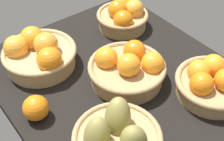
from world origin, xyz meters
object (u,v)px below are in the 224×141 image
object	(u,v)px
basket_far_left	(123,16)
loose_orange_front_gap	(36,108)
basket_near_right_pears	(117,140)
basket_near_left	(39,53)
basket_center	(128,68)
basket_far_right	(214,82)

from	to	relation	value
basket_far_left	loose_orange_front_gap	xyz separation A→B (cm)	(20.56, -48.63, -1.11)
basket_near_right_pears	loose_orange_front_gap	size ratio (longest dim) A/B	3.10
basket_near_left	loose_orange_front_gap	size ratio (longest dim) A/B	3.29
basket_near_left	basket_center	bearing A→B (deg)	39.60
basket_center	loose_orange_front_gap	bearing A→B (deg)	-96.73
basket_near_left	basket_center	size ratio (longest dim) A/B	1.00
basket_near_left	basket_far_left	size ratio (longest dim) A/B	1.24
basket_far_left	basket_far_right	bearing A→B (deg)	-1.40
basket_near_left	loose_orange_front_gap	xyz separation A→B (cm)	(19.67, -11.57, -1.41)
basket_near_right_pears	loose_orange_front_gap	bearing A→B (deg)	-155.01
basket_near_left	loose_orange_front_gap	distance (cm)	22.86
basket_far_right	basket_near_right_pears	distance (cm)	36.68
basket_center	basket_near_right_pears	xyz separation A→B (cm)	(19.68, -19.98, 0.23)
basket_far_right	basket_near_right_pears	world-z (taller)	basket_near_right_pears
basket_center	loose_orange_front_gap	distance (cm)	31.08
basket_far_right	loose_orange_front_gap	bearing A→B (deg)	-117.27
basket_far_right	basket_near_right_pears	bearing A→B (deg)	-91.84
basket_far_right	basket_near_left	bearing A→B (deg)	-140.85
loose_orange_front_gap	basket_near_right_pears	bearing A→B (deg)	24.99
basket_near_left	basket_center	world-z (taller)	basket_near_left
basket_far_left	loose_orange_front_gap	world-z (taller)	basket_far_left
basket_near_right_pears	basket_center	bearing A→B (deg)	134.57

